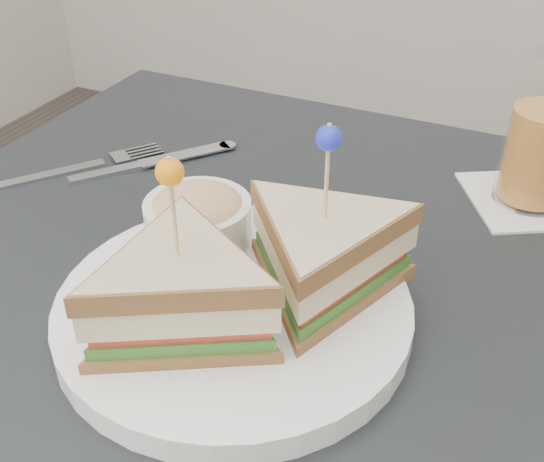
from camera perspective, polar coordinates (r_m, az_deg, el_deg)
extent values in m
cube|color=black|center=(0.63, -1.21, -5.14)|extent=(0.80, 0.80, 0.03)
cylinder|color=black|center=(1.24, -8.41, -5.01)|extent=(0.04, 0.04, 0.72)
cylinder|color=white|center=(0.57, -3.21, -6.83)|extent=(0.30, 0.30, 0.02)
cylinder|color=white|center=(0.57, -3.25, -5.95)|extent=(0.30, 0.30, 0.01)
cylinder|color=#E2CE82|center=(0.48, -8.21, 1.21)|extent=(0.00, 0.00, 0.09)
sphere|color=orange|center=(0.46, -8.56, 4.89)|extent=(0.02, 0.02, 0.02)
cylinder|color=#E2CE82|center=(0.52, 4.59, 4.26)|extent=(0.00, 0.00, 0.09)
sphere|color=#1C2BD4|center=(0.50, 4.78, 7.75)|extent=(0.02, 0.02, 0.02)
cylinder|color=white|center=(0.63, -6.17, 0.67)|extent=(0.10, 0.10, 0.04)
ellipsoid|color=#E0B772|center=(0.62, -6.26, 1.85)|extent=(0.09, 0.09, 0.04)
cube|color=silver|center=(0.82, -18.19, 4.47)|extent=(0.09, 0.11, 0.00)
cube|color=silver|center=(0.84, -12.58, 6.04)|extent=(0.03, 0.03, 0.00)
cube|color=silver|center=(0.81, -13.48, 4.79)|extent=(0.07, 0.08, 0.01)
cube|color=silver|center=(0.83, -7.30, 6.36)|extent=(0.08, 0.10, 0.00)
cylinder|color=silver|center=(0.84, -3.75, 7.17)|extent=(0.03, 0.03, 0.00)
cube|color=white|center=(0.79, 20.65, 2.50)|extent=(0.17, 0.17, 0.00)
cylinder|color=#CB8339|center=(0.76, 21.47, 6.01)|extent=(0.10, 0.10, 0.10)
cube|color=white|center=(0.73, 21.43, 8.58)|extent=(0.02, 0.02, 0.02)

